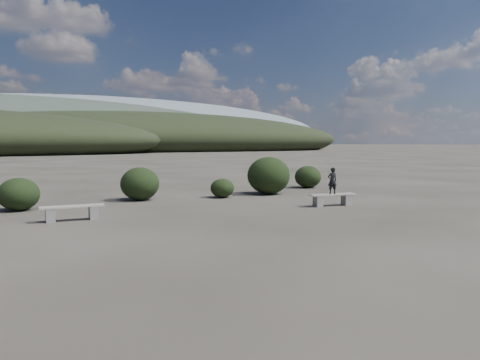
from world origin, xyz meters
TOP-DOWN VIEW (x-y plane):
  - ground at (0.00, 0.00)m, footprint 1200.00×1200.00m
  - bench_left at (-4.57, 5.64)m, footprint 1.69×0.49m
  - bench_right at (3.55, 4.36)m, footprint 1.68×0.62m
  - seated_person at (3.54, 4.36)m, footprint 0.37×0.29m
  - shrub_a at (-5.63, 8.51)m, footprint 1.26×1.26m
  - shrub_b at (-1.50, 9.18)m, footprint 1.42×1.42m
  - shrub_c at (1.51, 8.36)m, footprint 0.92×0.92m
  - shrub_d at (3.77, 8.51)m, footprint 1.77×1.77m
  - shrub_e at (6.92, 9.86)m, footprint 1.25×1.25m

SIDE VIEW (x-z plane):
  - ground at x=0.00m, z-range 0.00..0.00m
  - bench_right at x=3.55m, z-range 0.04..0.45m
  - bench_left at x=-4.57m, z-range 0.04..0.46m
  - shrub_c at x=1.51m, z-range 0.00..0.74m
  - shrub_a at x=-5.63m, z-range 0.00..1.03m
  - shrub_e at x=6.92m, z-range 0.00..1.04m
  - shrub_b at x=-1.50m, z-range 0.00..1.22m
  - shrub_d at x=3.77m, z-range 0.00..1.54m
  - seated_person at x=3.54m, z-range 0.41..1.30m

